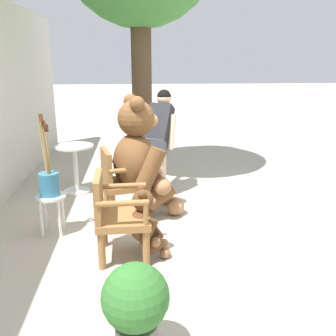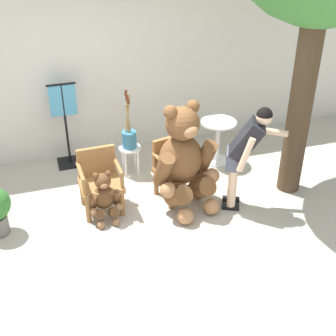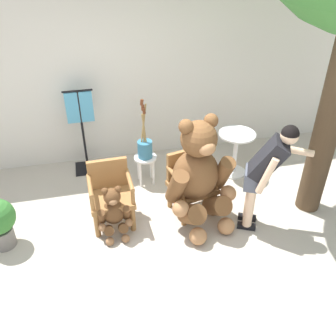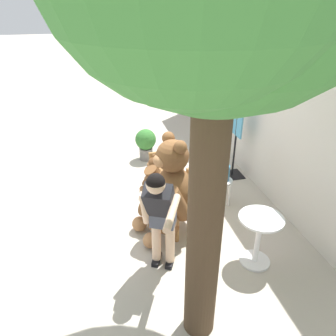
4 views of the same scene
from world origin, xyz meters
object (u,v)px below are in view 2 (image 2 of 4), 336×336
Objects in this scene: wooden_chair_left at (100,179)px; wooden_chair_right at (175,167)px; white_stool at (130,153)px; person_visitor at (245,150)px; teddy_bear_large at (184,158)px; round_side_table at (218,137)px; clothing_display_stand at (66,123)px; teddy_bear_small at (104,197)px; brush_bucket at (129,137)px.

wooden_chair_left is 1.07m from wooden_chair_right.
wooden_chair_left is 1.87× the size of white_stool.
teddy_bear_large is at bearing 158.99° from person_visitor.
wooden_chair_left is 1.00× the size of wooden_chair_right.
clothing_display_stand is (-2.28, 0.66, 0.27)m from round_side_table.
teddy_bear_small is 0.53× the size of clothing_display_stand.
white_stool is at bearing 51.95° from wooden_chair_left.
round_side_table is (1.41, -0.07, -0.19)m from brush_bucket.
teddy_bear_small is 1.20m from white_stool.
teddy_bear_small is 1.23m from brush_bucket.
wooden_chair_left is 1.40m from clothing_display_stand.
person_visitor is at bearing -46.14° from white_stool.
person_visitor is 1.11× the size of clothing_display_stand.
teddy_bear_large is 1.66× the size of brush_bucket.
white_stool is at bearing 177.13° from round_side_table.
clothing_display_stand reaches higher than wooden_chair_left.
white_stool is at bearing -34.05° from clothing_display_stand.
round_side_table is (1.41, -0.07, 0.09)m from white_stool.
wooden_chair_right is at bearing -45.04° from clothing_display_stand.
teddy_bear_small is 1.95m from person_visitor.
person_visitor reaches higher than round_side_table.
person_visitor is at bearing -46.13° from brush_bucket.
person_visitor reaches higher than white_stool.
teddy_bear_small is (-1.10, -0.02, -0.39)m from teddy_bear_large.
round_side_table is at bearing 46.55° from teddy_bear_large.
teddy_bear_large is 1.17m from teddy_bear_small.
clothing_display_stand is at bearing 145.94° from brush_bucket.
teddy_bear_large is 2.11× the size of round_side_table.
teddy_bear_large reaches higher than wooden_chair_left.
teddy_bear_small is at bearing -119.65° from white_stool.
wooden_chair_right is at bearing 14.59° from teddy_bear_small.
white_stool is 0.64× the size of round_side_table.
person_visitor is 1.33m from round_side_table.
wooden_chair_right is 1.11m from teddy_bear_small.
teddy_bear_small is at bearing -165.41° from wooden_chair_right.
white_stool is at bearing 60.35° from teddy_bear_small.
teddy_bear_small is at bearing -154.18° from round_side_table.
clothing_display_stand is at bearing 130.62° from teddy_bear_large.
teddy_bear_small is 1.69m from clothing_display_stand.
brush_bucket is at bearing 153.95° from white_stool.
wooden_chair_right is 1.05m from person_visitor.
clothing_display_stand is (-2.12, 1.89, -0.18)m from person_visitor.
brush_bucket is 0.67× the size of clothing_display_stand.
teddy_bear_large is 1.21m from white_stool.
brush_bucket is at bearing -34.06° from clothing_display_stand.
wooden_chair_right is 1.19× the size of round_side_table.
brush_bucket is (0.59, 1.04, 0.28)m from teddy_bear_small.
white_stool is 1.11m from clothing_display_stand.
teddy_bear_small is at bearing -80.46° from clothing_display_stand.
round_side_table is (0.90, 0.95, -0.30)m from teddy_bear_large.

